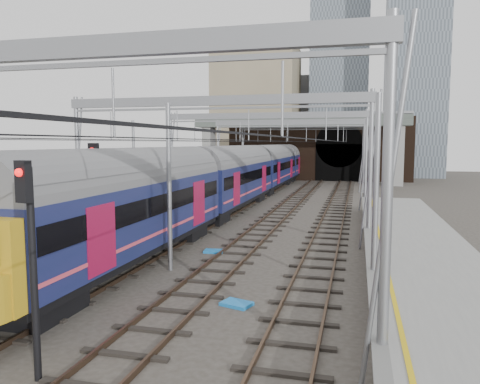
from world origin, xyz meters
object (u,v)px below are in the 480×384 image
(signal_near_centre, at_px, (30,245))
(train_second, at_px, (222,172))
(train_main, at_px, (257,171))
(signal_near_left, at_px, (97,196))
(relay_cabinet, at_px, (48,256))

(signal_near_centre, bearing_deg, train_second, 115.41)
(train_second, bearing_deg, train_main, -23.69)
(train_main, xyz_separation_m, train_second, (-4.00, 1.76, -0.23))
(signal_near_left, xyz_separation_m, signal_near_centre, (2.80, -7.34, -0.20))
(relay_cabinet, bearing_deg, train_second, 67.03)
(train_second, relative_size, relay_cabinet, 39.80)
(train_second, distance_m, signal_near_centre, 38.40)
(train_main, relative_size, signal_near_centre, 14.11)
(train_second, relative_size, signal_near_centre, 9.31)
(signal_near_left, bearing_deg, train_second, 85.93)
(train_second, xyz_separation_m, signal_near_centre, (6.67, -37.81, 0.73))
(train_second, height_order, relay_cabinet, train_second)
(train_second, distance_m, relay_cabinet, 29.68)
(signal_near_centre, xyz_separation_m, relay_cabinet, (-5.72, 8.20, -2.56))
(train_main, bearing_deg, signal_near_centre, -85.76)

